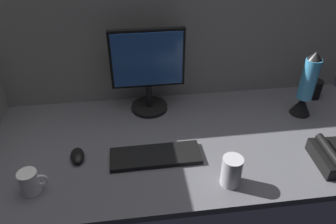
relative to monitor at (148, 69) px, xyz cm
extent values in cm
cube|color=#515156|center=(14.52, -25.11, -23.49)|extent=(180.00, 80.00, 3.00)
cube|color=gray|center=(14.52, 12.39, 14.49)|extent=(180.00, 5.00, 72.96)
cylinder|color=black|center=(0.00, -0.61, -21.09)|extent=(18.00, 18.00, 1.80)
cylinder|color=black|center=(0.00, -0.61, -14.69)|extent=(3.20, 3.20, 11.00)
cube|color=black|center=(0.00, 0.39, 4.92)|extent=(34.53, 2.40, 28.22)
cube|color=#264C8C|center=(0.00, -1.01, 4.92)|extent=(32.13, 0.60, 25.82)
cube|color=black|center=(-0.57, -36.82, -20.99)|extent=(37.11, 13.33, 2.00)
ellipsoid|color=black|center=(-32.19, -33.25, -20.29)|extent=(6.92, 10.30, 3.40)
cylinder|color=#B2B2B7|center=(25.78, -53.97, -15.92)|extent=(7.61, 7.61, 12.13)
cylinder|color=black|center=(86.37, -1.18, -17.14)|extent=(7.19, 7.19, 9.70)
cylinder|color=white|center=(-47.16, -48.34, -17.40)|extent=(6.93, 6.93, 9.18)
torus|color=white|center=(-42.90, -48.34, -16.94)|extent=(5.04, 1.00, 5.04)
cone|color=black|center=(72.89, -14.22, -17.47)|extent=(9.95, 9.95, 9.05)
cylinder|color=#3F99CC|center=(72.89, -14.22, -2.99)|extent=(7.24, 7.24, 19.90)
cone|color=black|center=(72.89, -14.22, 8.77)|extent=(6.51, 6.51, 3.62)
cylinder|color=black|center=(66.50, -49.09, -14.79)|extent=(3.97, 17.23, 3.20)
camera|label=1|loc=(-8.36, -134.47, 69.76)|focal=34.54mm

